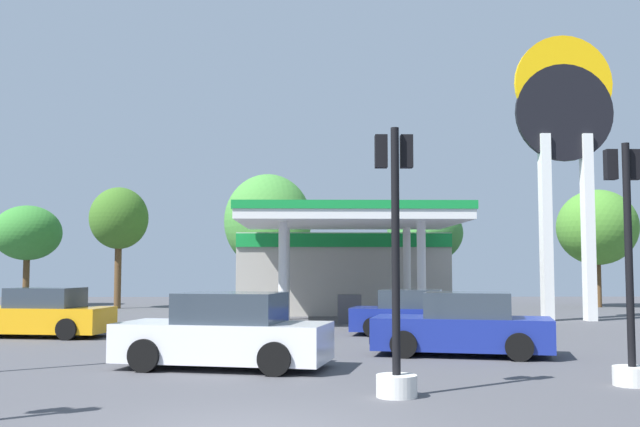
% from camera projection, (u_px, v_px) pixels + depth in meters
% --- Properties ---
extents(gas_station, '(9.58, 13.43, 4.48)m').
position_uv_depth(gas_station, '(342.00, 266.00, 34.37)').
color(gas_station, '#ADA89E').
rests_on(gas_station, ground).
extents(station_pole_sign, '(4.04, 0.56, 11.77)m').
position_uv_depth(station_pole_sign, '(565.00, 138.00, 30.30)').
color(station_pole_sign, white).
rests_on(station_pole_sign, ground).
extents(car_0, '(4.31, 2.51, 1.45)m').
position_uv_depth(car_0, '(414.00, 315.00, 23.43)').
color(car_0, black).
rests_on(car_0, ground).
extents(car_1, '(4.49, 2.46, 1.53)m').
position_uv_depth(car_1, '(42.00, 315.00, 22.89)').
color(car_1, black).
rests_on(car_1, ground).
extents(car_2, '(4.81, 2.83, 1.61)m').
position_uv_depth(car_2, '(225.00, 334.00, 15.80)').
color(car_2, black).
rests_on(car_2, ground).
extents(car_3, '(4.61, 2.78, 1.54)m').
position_uv_depth(car_3, '(463.00, 327.00, 18.09)').
color(car_3, black).
rests_on(car_3, ground).
extents(traffic_signal_0, '(0.68, 0.70, 4.54)m').
position_uv_depth(traffic_signal_0, '(396.00, 300.00, 12.39)').
color(traffic_signal_0, silver).
rests_on(traffic_signal_0, ground).
extents(traffic_signal_1, '(0.70, 0.71, 4.47)m').
position_uv_depth(traffic_signal_1, '(629.00, 299.00, 13.56)').
color(traffic_signal_1, silver).
rests_on(traffic_signal_1, ground).
extents(tree_0, '(3.75, 3.75, 5.63)m').
position_uv_depth(tree_0, '(27.00, 233.00, 41.22)').
color(tree_0, brown).
rests_on(tree_0, ground).
extents(tree_1, '(3.08, 3.08, 6.42)m').
position_uv_depth(tree_1, '(119.00, 219.00, 39.08)').
color(tree_1, brown).
rests_on(tree_1, ground).
extents(tree_2, '(4.79, 4.79, 7.28)m').
position_uv_depth(tree_2, '(268.00, 221.00, 40.41)').
color(tree_2, brown).
rests_on(tree_2, ground).
extents(tree_3, '(4.16, 4.16, 5.74)m').
position_uv_depth(tree_3, '(425.00, 233.00, 40.51)').
color(tree_3, brown).
rests_on(tree_3, ground).
extents(tree_4, '(4.33, 4.33, 6.42)m').
position_uv_depth(tree_4, '(597.00, 227.00, 40.27)').
color(tree_4, brown).
rests_on(tree_4, ground).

